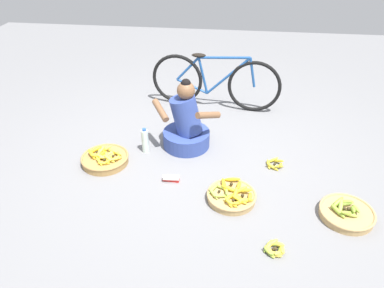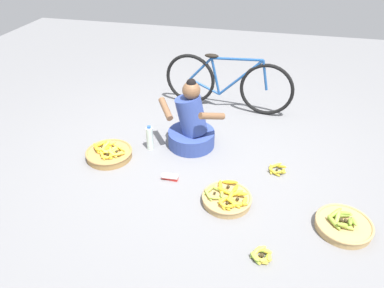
% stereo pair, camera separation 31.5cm
% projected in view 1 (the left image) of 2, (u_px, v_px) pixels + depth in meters
% --- Properties ---
extents(ground_plane, '(10.00, 10.00, 0.00)m').
position_uv_depth(ground_plane, '(194.00, 161.00, 3.84)').
color(ground_plane, slate).
extents(vendor_woman_front, '(0.76, 0.52, 0.80)m').
position_uv_depth(vendor_woman_front, '(186.00, 126.00, 3.96)').
color(vendor_woman_front, '#334793').
rests_on(vendor_woman_front, ground).
extents(bicycle_leaning, '(1.70, 0.23, 0.73)m').
position_uv_depth(bicycle_leaning, '(215.00, 82.00, 4.70)').
color(bicycle_leaning, black).
rests_on(bicycle_leaning, ground).
extents(banana_basket_near_vendor, '(0.46, 0.46, 0.14)m').
position_uv_depth(banana_basket_near_vendor, '(232.00, 196.00, 3.31)').
color(banana_basket_near_vendor, tan).
rests_on(banana_basket_near_vendor, ground).
extents(banana_basket_back_right, '(0.49, 0.49, 0.16)m').
position_uv_depth(banana_basket_back_right, '(105.00, 158.00, 3.79)').
color(banana_basket_back_right, '#A87F47').
rests_on(banana_basket_back_right, ground).
extents(banana_basket_near_bicycle, '(0.47, 0.47, 0.15)m').
position_uv_depth(banana_basket_near_bicycle, '(346.00, 213.00, 3.12)').
color(banana_basket_near_bicycle, tan).
rests_on(banana_basket_near_bicycle, ground).
extents(loose_bananas_mid_right, '(0.19, 0.18, 0.08)m').
position_uv_depth(loose_bananas_mid_right, '(274.00, 249.00, 2.82)').
color(loose_bananas_mid_right, '#8CAD38').
rests_on(loose_bananas_mid_right, ground).
extents(loose_bananas_front_left, '(0.20, 0.21, 0.09)m').
position_uv_depth(loose_bananas_front_left, '(275.00, 164.00, 3.75)').
color(loose_bananas_front_left, yellow).
rests_on(loose_bananas_front_left, ground).
extents(water_bottle, '(0.08, 0.08, 0.29)m').
position_uv_depth(water_bottle, '(145.00, 141.00, 3.93)').
color(water_bottle, silver).
rests_on(water_bottle, ground).
extents(packet_carton_stack, '(0.16, 0.07, 0.06)m').
position_uv_depth(packet_carton_stack, '(171.00, 178.00, 3.55)').
color(packet_carton_stack, red).
rests_on(packet_carton_stack, ground).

